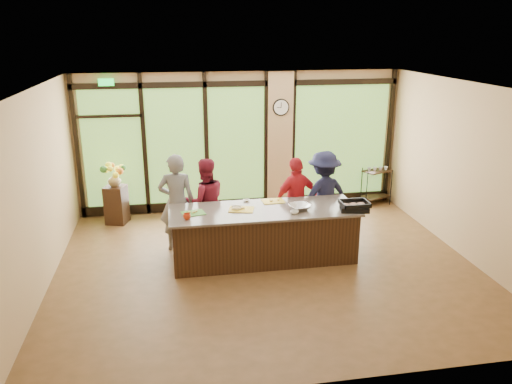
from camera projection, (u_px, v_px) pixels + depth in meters
name	position (u px, v px, depth m)	size (l,w,h in m)	color
floor	(267.00, 266.00, 8.47)	(7.00, 7.00, 0.00)	brown
ceiling	(268.00, 87.00, 7.54)	(7.00, 7.00, 0.00)	white
back_wall	(241.00, 142.00, 10.81)	(7.00, 7.00, 0.00)	tan
left_wall	(37.00, 193.00, 7.43)	(6.00, 6.00, 0.00)	tan
right_wall	(467.00, 172.00, 8.57)	(6.00, 6.00, 0.00)	tan
window_wall	(249.00, 147.00, 10.83)	(6.90, 0.12, 3.00)	tan
island_base	(264.00, 235.00, 8.61)	(3.10, 1.00, 0.88)	black
countertop	(264.00, 210.00, 8.47)	(3.20, 1.10, 0.04)	#6E645B
wall_clock	(281.00, 107.00, 10.59)	(0.36, 0.04, 0.36)	black
cook_left	(177.00, 203.00, 8.87)	(0.65, 0.43, 1.78)	slate
cook_midleft	(205.00, 202.00, 9.14)	(0.79, 0.62, 1.64)	maroon
cook_midright	(296.00, 200.00, 9.27)	(0.95, 0.39, 1.62)	#B41B25
cook_right	(323.00, 195.00, 9.41)	(1.10, 0.63, 1.70)	#171933
roasting_pan	(354.00, 208.00, 8.41)	(0.47, 0.36, 0.08)	black
mixing_bowl	(300.00, 207.00, 8.44)	(0.36, 0.36, 0.09)	silver
cutting_board_left	(193.00, 213.00, 8.26)	(0.37, 0.28, 0.01)	#4A9536
cutting_board_center	(241.00, 209.00, 8.43)	(0.41, 0.31, 0.01)	yellow
cutting_board_right	(273.00, 201.00, 8.84)	(0.38, 0.29, 0.01)	yellow
prep_bowl_near	(237.00, 208.00, 8.43)	(0.17, 0.17, 0.05)	white
prep_bowl_mid	(294.00, 212.00, 8.26)	(0.15, 0.15, 0.05)	white
prep_bowl_far	(247.00, 200.00, 8.85)	(0.12, 0.12, 0.03)	white
red_ramekin	(187.00, 217.00, 7.99)	(0.12, 0.12, 0.10)	#BD3312
flower_stand	(117.00, 204.00, 10.26)	(0.40, 0.40, 0.79)	black
flower_vase	(114.00, 180.00, 10.09)	(0.26, 0.26, 0.28)	olive
bar_cart	(376.00, 181.00, 11.38)	(0.73, 0.58, 0.87)	black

